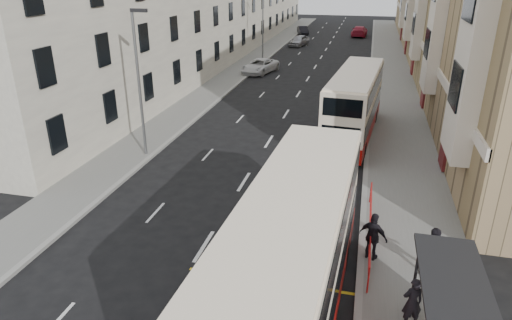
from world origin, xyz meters
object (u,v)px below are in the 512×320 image
(double_decker_front, at_px, (292,265))
(pedestrian_mid, at_px, (434,252))
(pedestrian_far, at_px, (373,237))
(pedestrian_near, at_px, (412,302))
(street_lamp_far, at_px, (263,20))
(car_red, at_px, (359,31))
(white_van, at_px, (260,66))
(bus_shelter, at_px, (459,316))
(car_silver, at_px, (299,41))
(double_decker_rear, at_px, (354,105))
(car_dark, at_px, (303,30))
(street_lamp_near, at_px, (139,77))

(double_decker_front, bearing_deg, pedestrian_mid, 42.83)
(pedestrian_far, bearing_deg, pedestrian_mid, -166.00)
(double_decker_front, distance_m, pedestrian_near, 3.83)
(pedestrian_near, bearing_deg, pedestrian_mid, -125.92)
(street_lamp_far, relative_size, car_red, 1.45)
(street_lamp_far, height_order, pedestrian_far, street_lamp_far)
(double_decker_front, height_order, white_van, double_decker_front)
(bus_shelter, height_order, pedestrian_far, bus_shelter)
(double_decker_front, xyz_separation_m, pedestrian_far, (2.32, 4.13, -1.27))
(double_decker_front, distance_m, car_silver, 54.08)
(bus_shelter, xyz_separation_m, double_decker_rear, (-3.34, 18.48, 0.02))
(bus_shelter, bearing_deg, white_van, 110.69)
(pedestrian_near, height_order, car_dark, pedestrian_near)
(street_lamp_far, height_order, pedestrian_near, street_lamp_far)
(double_decker_front, distance_m, double_decker_rear, 17.72)
(car_silver, distance_m, car_red, 14.06)
(double_decker_front, distance_m, car_dark, 66.13)
(street_lamp_near, xyz_separation_m, street_lamp_far, (0.00, 30.00, 0.00))
(car_silver, bearing_deg, double_decker_rear, -62.06)
(double_decker_rear, bearing_deg, car_red, 96.59)
(street_lamp_far, relative_size, white_van, 1.56)
(bus_shelter, relative_size, double_decker_front, 0.36)
(street_lamp_near, height_order, pedestrian_near, street_lamp_near)
(double_decker_rear, xyz_separation_m, car_dark, (-10.20, 47.77, -1.50))
(bus_shelter, xyz_separation_m, white_van, (-13.54, 35.87, -1.43))
(double_decker_rear, bearing_deg, double_decker_front, -87.98)
(double_decker_rear, bearing_deg, bus_shelter, -74.58)
(bus_shelter, distance_m, car_silver, 55.64)
(street_lamp_near, xyz_separation_m, pedestrian_far, (12.70, -7.48, -3.56))
(car_silver, xyz_separation_m, car_dark, (-1.25, 12.00, -0.09))
(pedestrian_near, distance_m, car_dark, 65.81)
(street_lamp_near, bearing_deg, double_decker_front, -48.20)
(pedestrian_mid, relative_size, pedestrian_far, 0.96)
(double_decker_rear, xyz_separation_m, white_van, (-10.20, 17.38, -1.44))
(pedestrian_near, height_order, car_red, pedestrian_near)
(street_lamp_far, xyz_separation_m, double_decker_rear, (11.35, -23.91, -2.48))
(car_dark, bearing_deg, double_decker_rear, -95.67)
(bus_shelter, relative_size, car_silver, 0.98)
(bus_shelter, bearing_deg, pedestrian_far, 112.09)
(street_lamp_far, height_order, pedestrian_mid, street_lamp_far)
(car_dark, bearing_deg, bus_shelter, -96.17)
(double_decker_front, distance_m, pedestrian_mid, 5.88)
(bus_shelter, distance_m, pedestrian_near, 2.20)
(pedestrian_mid, bearing_deg, street_lamp_far, 89.50)
(car_silver, height_order, car_red, car_red)
(car_dark, bearing_deg, double_decker_front, -99.70)
(street_lamp_near, height_order, double_decker_front, street_lamp_near)
(street_lamp_near, xyz_separation_m, double_decker_front, (10.38, -11.61, -2.29))
(street_lamp_near, height_order, car_silver, street_lamp_near)
(pedestrian_mid, xyz_separation_m, white_van, (-13.60, 31.38, -0.33))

